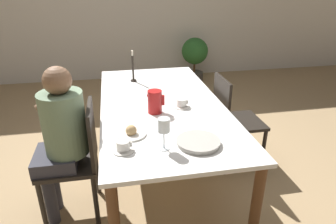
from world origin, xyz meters
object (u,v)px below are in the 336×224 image
Objects in this scene: red_pitcher at (155,102)px; teacup_near_person at (123,147)px; potted_plant at (195,55)px; bread_plate at (131,132)px; candlestick_tall at (133,70)px; wine_glass_water at (164,126)px; teacup_across at (182,104)px; chair_opposite at (233,119)px; chair_person_side at (77,158)px; serving_tray at (198,142)px; person_seated at (60,133)px.

teacup_near_person is (-0.28, -0.53, -0.06)m from red_pitcher.
bread_plate is at bearing -112.75° from potted_plant.
potted_plant is (1.41, 3.41, -0.30)m from teacup_near_person.
red_pitcher reaches higher than bread_plate.
potted_plant is at bearing 59.17° from candlestick_tall.
teacup_across is at bearing 67.22° from wine_glass_water.
chair_opposite is 0.64m from teacup_across.
bread_plate is (0.40, -0.18, 0.27)m from chair_person_side.
potted_plant is at bearing 172.23° from chair_opposite.
chair_opposite is 0.89m from red_pitcher.
serving_tray is (0.23, 0.01, -0.14)m from wine_glass_water.
teacup_across is at bearing 49.46° from teacup_near_person.
serving_tray is at bearing -26.06° from bread_plate.
serving_tray is at bearing -77.48° from candlestick_tall.
teacup_near_person is 0.78m from teacup_across.
wine_glass_water reaches higher than teacup_across.
bread_plate is at bearing -113.98° from chair_person_side.
teacup_across reaches higher than serving_tray.
chair_person_side is 6.43× the size of teacup_across.
wine_glass_water is 1.49× the size of teacup_near_person.
teacup_near_person is (0.34, -0.37, 0.28)m from chair_person_side.
chair_opposite is 1.10m from candlestick_tall.
chair_opposite is 1.19× the size of potted_plant.
bread_plate is 0.64× the size of candlestick_tall.
teacup_across is at bearing -71.06° from chair_opposite.
red_pitcher is at bearing 62.37° from teacup_near_person.
potted_plant is at bearing -31.00° from person_seated.
chair_person_side and chair_opposite have the same top height.
chair_opposite is at bearing 53.91° from serving_tray.
teacup_across is at bearing -75.43° from person_seated.
chair_opposite reaches higher than bread_plate.
chair_person_side is at bearing -119.93° from potted_plant.
person_seated reaches higher than chair_person_side.
person_seated is 0.97m from serving_tray.
chair_opposite is 0.75× the size of person_seated.
person_seated is 1.58× the size of potted_plant.
chair_person_side is 0.92m from teacup_across.
serving_tray is at bearing -69.74° from red_pitcher.
chair_person_side is 4.44× the size of bread_plate.
candlestick_tall is at bearing -120.83° from potted_plant.
potted_plant is (1.35, 3.22, -0.29)m from bread_plate.
chair_person_side is 3.51m from potted_plant.
red_pitcher reaches higher than chair_opposite.
chair_opposite is 4.87× the size of red_pitcher.
teacup_across is (0.51, 0.60, 0.00)m from teacup_near_person.
bread_plate is at bearing -108.50° from person_seated.
person_seated is at bearing 157.92° from serving_tray.
wine_glass_water is 0.74× the size of serving_tray.
teacup_across is 0.44× the size of candlestick_tall.
red_pitcher is (0.70, 0.18, 0.12)m from person_seated.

